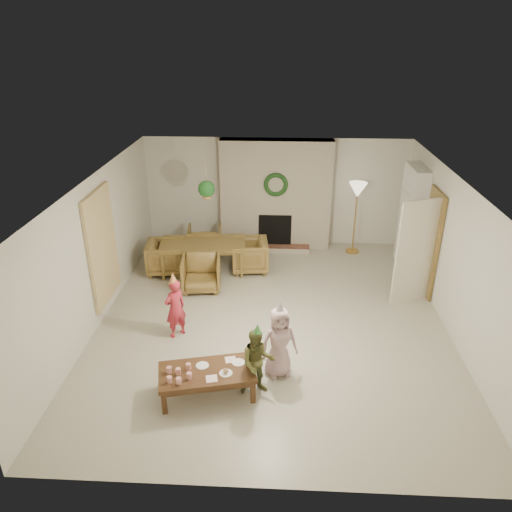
# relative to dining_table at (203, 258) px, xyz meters

# --- Properties ---
(floor) EXTENTS (7.00, 7.00, 0.00)m
(floor) POSITION_rel_dining_table_xyz_m (1.49, -1.84, -0.31)
(floor) COLOR #B7B29E
(floor) RESTS_ON ground
(ceiling) EXTENTS (7.00, 7.00, 0.00)m
(ceiling) POSITION_rel_dining_table_xyz_m (1.49, -1.84, 2.19)
(ceiling) COLOR white
(ceiling) RESTS_ON wall_back
(wall_back) EXTENTS (7.00, 0.00, 7.00)m
(wall_back) POSITION_rel_dining_table_xyz_m (1.49, 1.66, 0.94)
(wall_back) COLOR silver
(wall_back) RESTS_ON floor
(wall_front) EXTENTS (7.00, 0.00, 7.00)m
(wall_front) POSITION_rel_dining_table_xyz_m (1.49, -5.34, 0.94)
(wall_front) COLOR silver
(wall_front) RESTS_ON floor
(wall_left) EXTENTS (0.00, 7.00, 7.00)m
(wall_left) POSITION_rel_dining_table_xyz_m (-1.51, -1.84, 0.94)
(wall_left) COLOR silver
(wall_left) RESTS_ON floor
(wall_right) EXTENTS (0.00, 7.00, 7.00)m
(wall_right) POSITION_rel_dining_table_xyz_m (4.49, -1.84, 0.94)
(wall_right) COLOR silver
(wall_right) RESTS_ON floor
(fireplace_mass) EXTENTS (2.50, 0.40, 2.50)m
(fireplace_mass) POSITION_rel_dining_table_xyz_m (1.49, 1.46, 0.94)
(fireplace_mass) COLOR #501915
(fireplace_mass) RESTS_ON floor
(fireplace_hearth) EXTENTS (1.60, 0.30, 0.12)m
(fireplace_hearth) POSITION_rel_dining_table_xyz_m (1.49, 1.11, -0.25)
(fireplace_hearth) COLOR #5E2619
(fireplace_hearth) RESTS_ON floor
(fireplace_firebox) EXTENTS (0.75, 0.12, 0.75)m
(fireplace_firebox) POSITION_rel_dining_table_xyz_m (1.49, 1.28, 0.14)
(fireplace_firebox) COLOR black
(fireplace_firebox) RESTS_ON floor
(fireplace_wreath) EXTENTS (0.54, 0.10, 0.54)m
(fireplace_wreath) POSITION_rel_dining_table_xyz_m (1.49, 1.23, 1.24)
(fireplace_wreath) COLOR #163C19
(fireplace_wreath) RESTS_ON fireplace_mass
(floor_lamp_base) EXTENTS (0.31, 0.31, 0.03)m
(floor_lamp_base) POSITION_rel_dining_table_xyz_m (3.29, 1.16, -0.30)
(floor_lamp_base) COLOR gold
(floor_lamp_base) RESTS_ON floor
(floor_lamp_post) EXTENTS (0.03, 0.03, 1.48)m
(floor_lamp_post) POSITION_rel_dining_table_xyz_m (3.29, 1.16, 0.46)
(floor_lamp_post) COLOR gold
(floor_lamp_post) RESTS_ON floor
(floor_lamp_shade) EXTENTS (0.40, 0.40, 0.33)m
(floor_lamp_shade) POSITION_rel_dining_table_xyz_m (3.29, 1.16, 1.17)
(floor_lamp_shade) COLOR beige
(floor_lamp_shade) RESTS_ON floor_lamp_post
(bookshelf_carcass) EXTENTS (0.30, 1.00, 2.20)m
(bookshelf_carcass) POSITION_rel_dining_table_xyz_m (4.33, 0.46, 0.79)
(bookshelf_carcass) COLOR white
(bookshelf_carcass) RESTS_ON floor
(bookshelf_shelf_a) EXTENTS (0.30, 0.92, 0.03)m
(bookshelf_shelf_a) POSITION_rel_dining_table_xyz_m (4.31, 0.46, 0.14)
(bookshelf_shelf_a) COLOR white
(bookshelf_shelf_a) RESTS_ON bookshelf_carcass
(bookshelf_shelf_b) EXTENTS (0.30, 0.92, 0.03)m
(bookshelf_shelf_b) POSITION_rel_dining_table_xyz_m (4.31, 0.46, 0.54)
(bookshelf_shelf_b) COLOR white
(bookshelf_shelf_b) RESTS_ON bookshelf_carcass
(bookshelf_shelf_c) EXTENTS (0.30, 0.92, 0.03)m
(bookshelf_shelf_c) POSITION_rel_dining_table_xyz_m (4.31, 0.46, 0.94)
(bookshelf_shelf_c) COLOR white
(bookshelf_shelf_c) RESTS_ON bookshelf_carcass
(bookshelf_shelf_d) EXTENTS (0.30, 0.92, 0.03)m
(bookshelf_shelf_d) POSITION_rel_dining_table_xyz_m (4.31, 0.46, 1.34)
(bookshelf_shelf_d) COLOR white
(bookshelf_shelf_d) RESTS_ON bookshelf_carcass
(books_row_lower) EXTENTS (0.20, 0.40, 0.24)m
(books_row_lower) POSITION_rel_dining_table_xyz_m (4.29, 0.31, 0.28)
(books_row_lower) COLOR #AB251F
(books_row_lower) RESTS_ON bookshelf_shelf_a
(books_row_mid) EXTENTS (0.20, 0.44, 0.24)m
(books_row_mid) POSITION_rel_dining_table_xyz_m (4.29, 0.51, 0.68)
(books_row_mid) COLOR navy
(books_row_mid) RESTS_ON bookshelf_shelf_b
(books_row_upper) EXTENTS (0.20, 0.36, 0.22)m
(books_row_upper) POSITION_rel_dining_table_xyz_m (4.29, 0.36, 1.07)
(books_row_upper) COLOR gold
(books_row_upper) RESTS_ON bookshelf_shelf_c
(door_frame) EXTENTS (0.05, 0.86, 2.04)m
(door_frame) POSITION_rel_dining_table_xyz_m (4.45, -0.64, 0.71)
(door_frame) COLOR olive
(door_frame) RESTS_ON floor
(door_leaf) EXTENTS (0.77, 0.32, 2.00)m
(door_leaf) POSITION_rel_dining_table_xyz_m (4.07, -1.02, 0.69)
(door_leaf) COLOR beige
(door_leaf) RESTS_ON floor
(curtain_panel) EXTENTS (0.06, 1.20, 2.00)m
(curtain_panel) POSITION_rel_dining_table_xyz_m (-1.47, -1.64, 0.94)
(curtain_panel) COLOR beige
(curtain_panel) RESTS_ON wall_left
(dining_table) EXTENTS (1.87, 1.17, 0.62)m
(dining_table) POSITION_rel_dining_table_xyz_m (0.00, 0.00, 0.00)
(dining_table) COLOR olive
(dining_table) RESTS_ON floor
(dining_chair_near) EXTENTS (0.81, 0.83, 0.69)m
(dining_chair_near) POSITION_rel_dining_table_xyz_m (0.08, -0.78, 0.03)
(dining_chair_near) COLOR olive
(dining_chair_near) RESTS_ON floor
(dining_chair_far) EXTENTS (0.81, 0.83, 0.69)m
(dining_chair_far) POSITION_rel_dining_table_xyz_m (-0.08, 0.78, 0.03)
(dining_chair_far) COLOR olive
(dining_chair_far) RESTS_ON floor
(dining_chair_left) EXTENTS (0.83, 0.81, 0.69)m
(dining_chair_left) POSITION_rel_dining_table_xyz_m (-0.78, -0.08, 0.03)
(dining_chair_left) COLOR olive
(dining_chair_left) RESTS_ON floor
(dining_chair_right) EXTENTS (0.83, 0.81, 0.69)m
(dining_chair_right) POSITION_rel_dining_table_xyz_m (0.97, 0.10, 0.03)
(dining_chair_right) COLOR olive
(dining_chair_right) RESTS_ON floor
(hanging_plant_cord) EXTENTS (0.01, 0.01, 0.70)m
(hanging_plant_cord) POSITION_rel_dining_table_xyz_m (0.19, -0.34, 1.84)
(hanging_plant_cord) COLOR tan
(hanging_plant_cord) RESTS_ON ceiling
(hanging_plant_pot) EXTENTS (0.16, 0.16, 0.12)m
(hanging_plant_pot) POSITION_rel_dining_table_xyz_m (0.19, -0.34, 1.49)
(hanging_plant_pot) COLOR #A26934
(hanging_plant_pot) RESTS_ON hanging_plant_cord
(hanging_plant_foliage) EXTENTS (0.32, 0.32, 0.32)m
(hanging_plant_foliage) POSITION_rel_dining_table_xyz_m (0.19, -0.34, 1.61)
(hanging_plant_foliage) COLOR #184A1C
(hanging_plant_foliage) RESTS_ON hanging_plant_pot
(coffee_table_top) EXTENTS (1.43, 0.94, 0.06)m
(coffee_table_top) POSITION_rel_dining_table_xyz_m (0.63, -3.82, 0.06)
(coffee_table_top) COLOR #4B2E19
(coffee_table_top) RESTS_ON floor
(coffee_table_apron) EXTENTS (1.31, 0.82, 0.08)m
(coffee_table_apron) POSITION_rel_dining_table_xyz_m (0.63, -3.82, -0.01)
(coffee_table_apron) COLOR #4B2E19
(coffee_table_apron) RESTS_ON floor
(coffee_leg_fl) EXTENTS (0.09, 0.09, 0.34)m
(coffee_leg_fl) POSITION_rel_dining_table_xyz_m (0.11, -4.22, -0.14)
(coffee_leg_fl) COLOR #4B2E19
(coffee_leg_fl) RESTS_ON floor
(coffee_leg_fr) EXTENTS (0.09, 0.09, 0.34)m
(coffee_leg_fr) POSITION_rel_dining_table_xyz_m (1.28, -3.95, -0.14)
(coffee_leg_fr) COLOR #4B2E19
(coffee_leg_fr) RESTS_ON floor
(coffee_leg_bl) EXTENTS (0.09, 0.09, 0.34)m
(coffee_leg_bl) POSITION_rel_dining_table_xyz_m (-0.01, -3.70, -0.14)
(coffee_leg_bl) COLOR #4B2E19
(coffee_leg_bl) RESTS_ON floor
(coffee_leg_br) EXTENTS (0.09, 0.09, 0.34)m
(coffee_leg_br) POSITION_rel_dining_table_xyz_m (1.15, -3.43, -0.14)
(coffee_leg_br) COLOR #4B2E19
(coffee_leg_br) RESTS_ON floor
(cup_a) EXTENTS (0.09, 0.09, 0.09)m
(cup_a) POSITION_rel_dining_table_xyz_m (0.17, -4.09, 0.14)
(cup_a) COLOR white
(cup_a) RESTS_ON coffee_table_top
(cup_b) EXTENTS (0.09, 0.09, 0.09)m
(cup_b) POSITION_rel_dining_table_xyz_m (0.13, -3.89, 0.14)
(cup_b) COLOR white
(cup_b) RESTS_ON coffee_table_top
(cup_c) EXTENTS (0.09, 0.09, 0.09)m
(cup_c) POSITION_rel_dining_table_xyz_m (0.30, -4.11, 0.14)
(cup_c) COLOR white
(cup_c) RESTS_ON coffee_table_top
(cup_d) EXTENTS (0.09, 0.09, 0.09)m
(cup_d) POSITION_rel_dining_table_xyz_m (0.26, -3.91, 0.14)
(cup_d) COLOR white
(cup_d) RESTS_ON coffee_table_top
(cup_e) EXTENTS (0.09, 0.09, 0.09)m
(cup_e) POSITION_rel_dining_table_xyz_m (0.42, -4.00, 0.14)
(cup_e) COLOR white
(cup_e) RESTS_ON coffee_table_top
(cup_f) EXTENTS (0.09, 0.09, 0.09)m
(cup_f) POSITION_rel_dining_table_xyz_m (0.38, -3.80, 0.14)
(cup_f) COLOR white
(cup_f) RESTS_ON coffee_table_top
(plate_a) EXTENTS (0.22, 0.22, 0.01)m
(plate_a) POSITION_rel_dining_table_xyz_m (0.56, -3.72, 0.10)
(plate_a) COLOR white
(plate_a) RESTS_ON coffee_table_top
(plate_b) EXTENTS (0.22, 0.22, 0.01)m
(plate_b) POSITION_rel_dining_table_xyz_m (0.90, -3.86, 0.10)
(plate_b) COLOR white
(plate_b) RESTS_ON coffee_table_top
(plate_c) EXTENTS (0.22, 0.22, 0.01)m
(plate_c) POSITION_rel_dining_table_xyz_m (1.05, -3.62, 0.10)
(plate_c) COLOR white
(plate_c) RESTS_ON coffee_table_top
(food_scoop) EXTENTS (0.09, 0.09, 0.07)m
(food_scoop) POSITION_rel_dining_table_xyz_m (0.90, -3.86, 0.14)
(food_scoop) COLOR tan
(food_scoop) RESTS_ON plate_b
(napkin_left) EXTENTS (0.18, 0.18, 0.01)m
(napkin_left) POSITION_rel_dining_table_xyz_m (0.72, -3.99, 0.10)
(napkin_left) COLOR #FFBBC4
(napkin_left) RESTS_ON coffee_table_top
(napkin_right) EXTENTS (0.18, 0.18, 0.01)m
(napkin_right) POSITION_rel_dining_table_xyz_m (0.94, -3.57, 0.10)
(napkin_right) COLOR #FFBBC4
(napkin_right) RESTS_ON coffee_table_top
(child_red) EXTENTS (0.45, 0.44, 1.04)m
(child_red) POSITION_rel_dining_table_xyz_m (-0.09, -2.40, 0.21)
(child_red) COLOR #B12634
(child_red) RESTS_ON floor
(party_hat_red) EXTENTS (0.19, 0.19, 0.20)m
(party_hat_red) POSITION_rel_dining_table_xyz_m (-0.09, -2.40, 0.77)
(party_hat_red) COLOR #E5CE4C
(party_hat_red) RESTS_ON child_red
(child_plaid) EXTENTS (0.56, 0.47, 1.01)m
(child_plaid) POSITION_rel_dining_table_xyz_m (1.33, -3.73, 0.19)
(child_plaid) COLOR brown
(child_plaid) RESTS_ON floor
(party_hat_plaid) EXTENTS (0.14, 0.14, 0.17)m
(party_hat_plaid) POSITION_rel_dining_table_xyz_m (1.33, -3.73, 0.74)
(party_hat_plaid) COLOR green
(party_hat_plaid) RESTS_ON child_plaid
(child_pink) EXTENTS (0.63, 0.52, 1.11)m
(child_pink) POSITION_rel_dining_table_xyz_m (1.62, -3.31, 0.24)
(child_pink) COLOR #CAA1AA
(child_pink) RESTS_ON floor
(party_hat_pink) EXTENTS (0.17, 0.17, 0.20)m
(party_hat_pink) POSITION_rel_dining_table_xyz_m (1.62, -3.31, 0.84)
(party_hat_pink) COLOR #B3B2B9
(party_hat_pink) RESTS_ON child_pink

